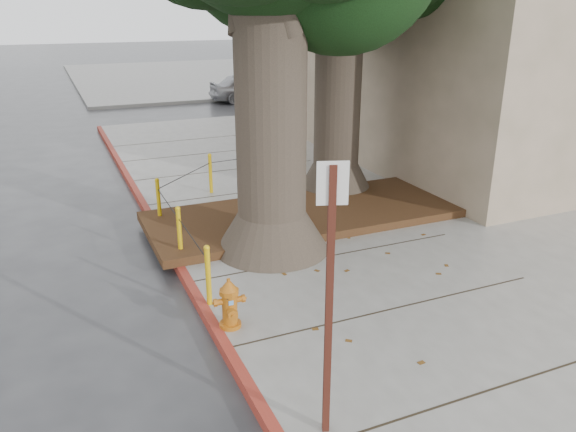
% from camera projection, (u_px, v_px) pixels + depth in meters
% --- Properties ---
extents(ground, '(140.00, 140.00, 0.00)m').
position_uv_depth(ground, '(362.00, 325.00, 8.01)').
color(ground, '#28282B').
rests_on(ground, ground).
extents(sidewalk_main, '(16.00, 26.00, 0.15)m').
position_uv_depth(sidewalk_main, '(541.00, 209.00, 12.36)').
color(sidewalk_main, slate).
rests_on(sidewalk_main, ground).
extents(sidewalk_far, '(16.00, 20.00, 0.15)m').
position_uv_depth(sidewalk_far, '(205.00, 76.00, 35.99)').
color(sidewalk_far, slate).
rests_on(sidewalk_far, ground).
extents(curb_red, '(0.14, 26.00, 0.16)m').
position_uv_depth(curb_red, '(183.00, 273.00, 9.38)').
color(curb_red, maroon).
rests_on(curb_red, ground).
extents(planter_bed, '(6.40, 2.60, 0.16)m').
position_uv_depth(planter_bed, '(304.00, 214.00, 11.61)').
color(planter_bed, black).
rests_on(planter_bed, sidewalk_main).
extents(building_side_white, '(10.00, 10.00, 9.00)m').
position_uv_depth(building_side_white, '(375.00, 2.00, 34.72)').
color(building_side_white, silver).
rests_on(building_side_white, ground).
extents(bollard_ring, '(3.79, 5.39, 0.95)m').
position_uv_depth(bollard_ring, '(215.00, 198.00, 11.21)').
color(bollard_ring, gold).
rests_on(bollard_ring, sidewalk_main).
extents(fire_hydrant, '(0.38, 0.35, 0.73)m').
position_uv_depth(fire_hydrant, '(230.00, 304.00, 7.57)').
color(fire_hydrant, '#B86012').
rests_on(fire_hydrant, sidewalk_main).
extents(signpost, '(0.28, 0.11, 2.87)m').
position_uv_depth(signpost, '(329.00, 290.00, 5.25)').
color(signpost, '#471911').
rests_on(signpost, sidewalk_main).
extents(car_silver, '(3.95, 1.69, 1.33)m').
position_uv_depth(car_silver, '(251.00, 87.00, 26.66)').
color(car_silver, '#A1A2A6').
rests_on(car_silver, ground).
extents(car_red, '(3.74, 1.41, 1.22)m').
position_uv_depth(car_red, '(327.00, 92.00, 25.53)').
color(car_red, maroon).
rests_on(car_red, ground).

